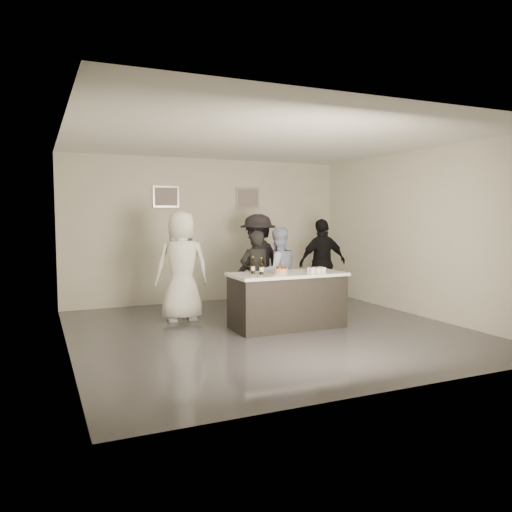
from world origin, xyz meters
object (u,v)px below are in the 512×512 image
object	(u,v)px
bar_counter	(287,300)
beer_bottle_b	(262,266)
person_guest_left	(182,266)
person_guest_back	(258,261)
cake	(281,271)
person_main_blue	(278,272)
person_guest_right	(323,263)
beer_bottle_a	(253,266)
person_main_black	(255,275)

from	to	relation	value
bar_counter	beer_bottle_b	bearing A→B (deg)	-171.34
person_guest_left	person_guest_back	bearing A→B (deg)	-157.25
person_guest_back	cake	bearing A→B (deg)	50.38
person_main_blue	person_guest_right	bearing A→B (deg)	-156.26
beer_bottle_a	beer_bottle_b	distance (m)	0.19
bar_counter	person_main_blue	size ratio (longest dim) A/B	1.16
person_guest_left	person_guest_right	xyz separation A→B (m)	(2.93, 0.15, -0.07)
beer_bottle_b	person_guest_back	bearing A→B (deg)	67.40
person_main_blue	person_guest_left	distance (m)	1.72
bar_counter	cake	xyz separation A→B (m)	(-0.17, -0.09, 0.49)
person_guest_left	person_main_blue	bearing A→B (deg)	173.63
beer_bottle_b	person_guest_right	size ratio (longest dim) A/B	0.15
beer_bottle_b	person_guest_left	size ratio (longest dim) A/B	0.14
person_main_black	beer_bottle_b	bearing A→B (deg)	71.22
bar_counter	person_guest_back	bearing A→B (deg)	81.67
person_main_blue	person_guest_right	distance (m)	1.37
bar_counter	person_guest_left	size ratio (longest dim) A/B	0.98
person_guest_left	person_guest_right	distance (m)	2.93
beer_bottle_a	person_guest_back	distance (m)	1.81
person_guest_left	person_guest_back	world-z (taller)	person_guest_left
person_guest_right	person_main_blue	bearing A→B (deg)	23.50
cake	person_main_blue	distance (m)	1.04
beer_bottle_a	person_guest_left	xyz separation A→B (m)	(-0.85, 1.12, -0.08)
cake	person_guest_right	bearing A→B (deg)	41.16
bar_counter	person_guest_right	bearing A→B (deg)	42.34
beer_bottle_b	person_guest_left	xyz separation A→B (m)	(-0.92, 1.30, -0.08)
person_main_blue	person_guest_left	world-z (taller)	person_guest_left
beer_bottle_a	person_guest_back	xyz separation A→B (m)	(0.82, 1.62, -0.11)
bar_counter	beer_bottle_a	xyz separation A→B (m)	(-0.56, 0.10, 0.58)
person_main_black	person_guest_right	distance (m)	1.80
beer_bottle_a	person_main_black	distance (m)	0.85
beer_bottle_a	person_main_blue	bearing A→B (deg)	42.58
person_main_black	person_guest_back	distance (m)	1.01
cake	person_main_black	size ratio (longest dim) A/B	0.15
beer_bottle_a	person_guest_right	world-z (taller)	person_guest_right
cake	person_guest_back	xyz separation A→B (m)	(0.42, 1.81, -0.01)
person_main_blue	person_guest_back	world-z (taller)	person_guest_back
cake	person_main_black	world-z (taller)	person_main_black
beer_bottle_a	beer_bottle_b	bearing A→B (deg)	-69.29
cake	beer_bottle_b	world-z (taller)	beer_bottle_b
bar_counter	person_main_black	bearing A→B (deg)	103.60
bar_counter	person_guest_back	xyz separation A→B (m)	(0.25, 1.72, 0.47)
person_guest_right	beer_bottle_b	bearing A→B (deg)	36.80
bar_counter	person_guest_right	world-z (taller)	person_guest_right
beer_bottle_a	person_main_black	world-z (taller)	person_main_black
person_main_black	person_main_blue	xyz separation A→B (m)	(0.45, 0.02, 0.03)
bar_counter	person_guest_right	xyz separation A→B (m)	(1.51, 1.38, 0.43)
beer_bottle_b	person_guest_left	distance (m)	1.60
cake	person_main_blue	xyz separation A→B (m)	(0.42, 0.95, -0.13)
cake	person_guest_back	distance (m)	1.86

